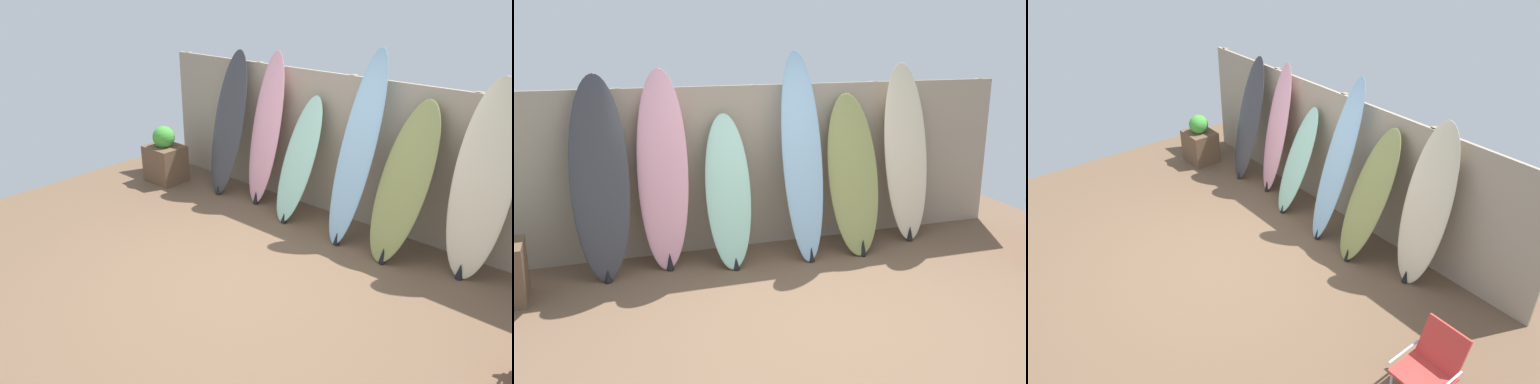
% 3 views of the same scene
% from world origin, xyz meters
% --- Properties ---
extents(ground, '(7.68, 7.68, 0.00)m').
position_xyz_m(ground, '(0.00, 0.00, 0.00)').
color(ground, brown).
extents(fence_back, '(6.08, 0.11, 1.80)m').
position_xyz_m(fence_back, '(-0.00, 2.01, 0.90)').
color(fence_back, gray).
rests_on(fence_back, ground).
extents(surfboard_charcoal_0, '(0.58, 0.59, 1.97)m').
position_xyz_m(surfboard_charcoal_0, '(-1.68, 1.64, 0.98)').
color(surfboard_charcoal_0, '#38383D').
rests_on(surfboard_charcoal_0, ground).
extents(surfboard_pink_1, '(0.57, 0.54, 2.01)m').
position_xyz_m(surfboard_pink_1, '(-1.06, 1.71, 0.99)').
color(surfboard_pink_1, pink).
rests_on(surfboard_pink_1, ground).
extents(surfboard_seafoam_2, '(0.53, 0.69, 1.54)m').
position_xyz_m(surfboard_seafoam_2, '(-0.42, 1.59, 0.76)').
color(surfboard_seafoam_2, '#9ED6BC').
rests_on(surfboard_seafoam_2, ground).
extents(surfboard_skyblue_3, '(0.48, 0.74, 2.17)m').
position_xyz_m(surfboard_skyblue_3, '(0.39, 1.58, 1.07)').
color(surfboard_skyblue_3, '#8CB7D6').
rests_on(surfboard_skyblue_3, ground).
extents(surfboard_olive_4, '(0.65, 0.79, 1.71)m').
position_xyz_m(surfboard_olive_4, '(0.99, 1.56, 0.84)').
color(surfboard_olive_4, olive).
rests_on(surfboard_olive_4, ground).
extents(surfboard_cream_5, '(0.60, 0.51, 2.02)m').
position_xyz_m(surfboard_cream_5, '(1.72, 1.70, 1.00)').
color(surfboard_cream_5, beige).
rests_on(surfboard_cream_5, ground).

